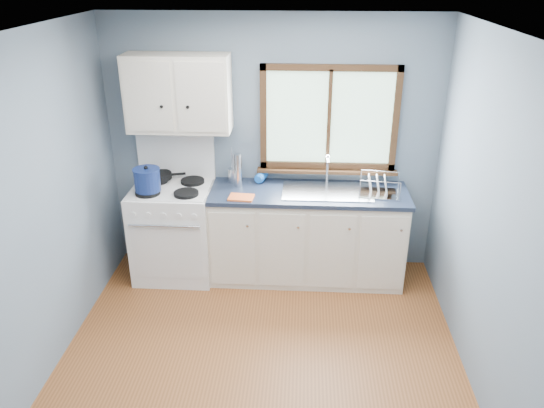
# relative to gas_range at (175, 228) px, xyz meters

# --- Properties ---
(floor) EXTENTS (3.20, 3.60, 0.02)m
(floor) POSITION_rel_gas_range_xyz_m (0.95, -1.47, -0.50)
(floor) COLOR brown
(floor) RESTS_ON ground
(ceiling) EXTENTS (3.20, 3.60, 0.02)m
(ceiling) POSITION_rel_gas_range_xyz_m (0.95, -1.47, 2.02)
(ceiling) COLOR white
(ceiling) RESTS_ON wall_back
(wall_back) EXTENTS (3.20, 0.02, 2.50)m
(wall_back) POSITION_rel_gas_range_xyz_m (0.95, 0.34, 0.76)
(wall_back) COLOR slate
(wall_back) RESTS_ON ground
(wall_left) EXTENTS (0.02, 3.60, 2.50)m
(wall_left) POSITION_rel_gas_range_xyz_m (-0.66, -1.47, 0.76)
(wall_left) COLOR slate
(wall_left) RESTS_ON ground
(wall_right) EXTENTS (0.02, 3.60, 2.50)m
(wall_right) POSITION_rel_gas_range_xyz_m (2.56, -1.47, 0.76)
(wall_right) COLOR slate
(wall_right) RESTS_ON ground
(gas_range) EXTENTS (0.76, 0.69, 1.36)m
(gas_range) POSITION_rel_gas_range_xyz_m (0.00, 0.00, 0.00)
(gas_range) COLOR white
(gas_range) RESTS_ON floor
(base_cabinets) EXTENTS (1.85, 0.60, 0.88)m
(base_cabinets) POSITION_rel_gas_range_xyz_m (1.31, 0.02, -0.08)
(base_cabinets) COLOR silver
(base_cabinets) RESTS_ON floor
(countertop) EXTENTS (1.89, 0.64, 0.04)m
(countertop) POSITION_rel_gas_range_xyz_m (1.31, 0.02, 0.41)
(countertop) COLOR black
(countertop) RESTS_ON base_cabinets
(sink) EXTENTS (0.84, 0.46, 0.44)m
(sink) POSITION_rel_gas_range_xyz_m (1.49, 0.02, 0.37)
(sink) COLOR silver
(sink) RESTS_ON countertop
(window) EXTENTS (1.36, 0.10, 1.03)m
(window) POSITION_rel_gas_range_xyz_m (1.48, 0.30, 0.98)
(window) COLOR #9EC6A8
(window) RESTS_ON wall_back
(upper_cabinets) EXTENTS (0.95, 0.35, 0.70)m
(upper_cabinets) POSITION_rel_gas_range_xyz_m (0.10, 0.15, 1.31)
(upper_cabinets) COLOR silver
(upper_cabinets) RESTS_ON wall_back
(skillet) EXTENTS (0.43, 0.34, 0.05)m
(skillet) POSITION_rel_gas_range_xyz_m (-0.16, 0.16, 0.49)
(skillet) COLOR black
(skillet) RESTS_ON gas_range
(stockpot) EXTENTS (0.31, 0.31, 0.24)m
(stockpot) POSITION_rel_gas_range_xyz_m (-0.18, -0.14, 0.57)
(stockpot) COLOR navy
(stockpot) RESTS_ON gas_range
(utensil_crock) EXTENTS (0.12, 0.12, 0.35)m
(utensil_crock) POSITION_rel_gas_range_xyz_m (0.58, 0.21, 0.50)
(utensil_crock) COLOR silver
(utensil_crock) RESTS_ON countertop
(thermos) EXTENTS (0.10, 0.10, 0.33)m
(thermos) POSITION_rel_gas_range_xyz_m (0.63, 0.10, 0.59)
(thermos) COLOR silver
(thermos) RESTS_ON countertop
(soap_bottle) EXTENTS (0.12, 0.12, 0.25)m
(soap_bottle) POSITION_rel_gas_range_xyz_m (0.82, 0.16, 0.55)
(soap_bottle) COLOR blue
(soap_bottle) RESTS_ON countertop
(dish_towel) EXTENTS (0.24, 0.18, 0.02)m
(dish_towel) POSITION_rel_gas_range_xyz_m (0.69, -0.18, 0.43)
(dish_towel) COLOR orange
(dish_towel) RESTS_ON countertop
(dish_rack) EXTENTS (0.41, 0.33, 0.20)m
(dish_rack) POSITION_rel_gas_range_xyz_m (1.96, -0.01, 0.48)
(dish_rack) COLOR silver
(dish_rack) RESTS_ON countertop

